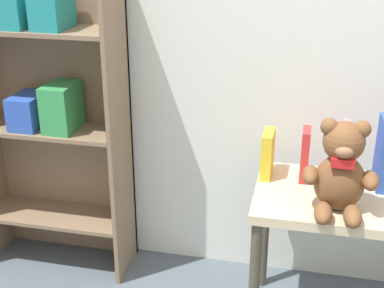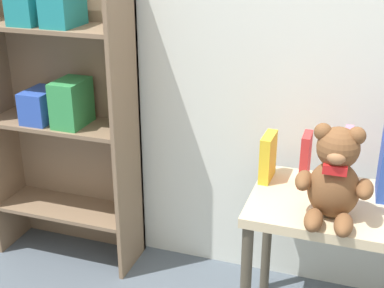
{
  "view_description": "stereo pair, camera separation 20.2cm",
  "coord_description": "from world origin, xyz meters",
  "px_view_note": "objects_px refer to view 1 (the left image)",
  "views": [
    {
      "loc": [
        0.09,
        -0.72,
        1.51
      ],
      "look_at": [
        -0.32,
        1.12,
        0.72
      ],
      "focal_mm": 50.0,
      "sensor_mm": 36.0,
      "label": 1
    },
    {
      "loc": [
        0.29,
        -0.67,
        1.51
      ],
      "look_at": [
        -0.32,
        1.12,
        0.72
      ],
      "focal_mm": 50.0,
      "sensor_mm": 36.0,
      "label": 2
    }
  ],
  "objects_px": {
    "bookshelf_side": "(51,107)",
    "book_standing_pink": "(344,154)",
    "book_standing_red": "(305,155)",
    "teddy_bear": "(341,171)",
    "display_table": "(338,217)",
    "book_standing_blue": "(384,153)",
    "book_standing_yellow": "(268,154)"
  },
  "relations": [
    {
      "from": "display_table",
      "to": "book_standing_blue",
      "type": "distance_m",
      "value": 0.29
    },
    {
      "from": "bookshelf_side",
      "to": "book_standing_pink",
      "type": "height_order",
      "value": "bookshelf_side"
    },
    {
      "from": "display_table",
      "to": "book_standing_blue",
      "type": "bearing_deg",
      "value": 35.55
    },
    {
      "from": "book_standing_pink",
      "to": "book_standing_blue",
      "type": "bearing_deg",
      "value": 1.98
    },
    {
      "from": "book_standing_pink",
      "to": "book_standing_red",
      "type": "bearing_deg",
      "value": -177.02
    },
    {
      "from": "book_standing_red",
      "to": "bookshelf_side",
      "type": "bearing_deg",
      "value": 174.01
    },
    {
      "from": "bookshelf_side",
      "to": "book_standing_red",
      "type": "bearing_deg",
      "value": -6.1
    },
    {
      "from": "teddy_bear",
      "to": "book_standing_blue",
      "type": "relative_size",
      "value": 1.22
    },
    {
      "from": "bookshelf_side",
      "to": "book_standing_yellow",
      "type": "xyz_separation_m",
      "value": [
        0.96,
        -0.11,
        -0.08
      ]
    },
    {
      "from": "book_standing_red",
      "to": "display_table",
      "type": "bearing_deg",
      "value": -35.15
    },
    {
      "from": "bookshelf_side",
      "to": "teddy_bear",
      "type": "distance_m",
      "value": 1.26
    },
    {
      "from": "bookshelf_side",
      "to": "book_standing_pink",
      "type": "xyz_separation_m",
      "value": [
        1.24,
        -0.12,
        -0.05
      ]
    },
    {
      "from": "book_standing_yellow",
      "to": "book_standing_red",
      "type": "xyz_separation_m",
      "value": [
        0.14,
        -0.0,
        0.01
      ]
    },
    {
      "from": "book_standing_red",
      "to": "book_standing_pink",
      "type": "bearing_deg",
      "value": 0.83
    },
    {
      "from": "book_standing_yellow",
      "to": "book_standing_red",
      "type": "relative_size",
      "value": 0.89
    },
    {
      "from": "book_standing_blue",
      "to": "teddy_bear",
      "type": "bearing_deg",
      "value": -128.43
    },
    {
      "from": "book_standing_yellow",
      "to": "display_table",
      "type": "bearing_deg",
      "value": -18.09
    },
    {
      "from": "book_standing_red",
      "to": "book_standing_pink",
      "type": "height_order",
      "value": "book_standing_pink"
    },
    {
      "from": "display_table",
      "to": "book_standing_red",
      "type": "distance_m",
      "value": 0.26
    },
    {
      "from": "bookshelf_side",
      "to": "teddy_bear",
      "type": "xyz_separation_m",
      "value": [
        1.22,
        -0.34,
        -0.02
      ]
    },
    {
      "from": "bookshelf_side",
      "to": "display_table",
      "type": "xyz_separation_m",
      "value": [
        1.24,
        -0.22,
        -0.26
      ]
    },
    {
      "from": "bookshelf_side",
      "to": "book_standing_pink",
      "type": "bearing_deg",
      "value": -5.33
    },
    {
      "from": "book_standing_red",
      "to": "book_standing_blue",
      "type": "relative_size",
      "value": 0.76
    },
    {
      "from": "teddy_bear",
      "to": "bookshelf_side",
      "type": "bearing_deg",
      "value": 164.55
    },
    {
      "from": "book_standing_red",
      "to": "teddy_bear",
      "type": "bearing_deg",
      "value": -61.13
    },
    {
      "from": "display_table",
      "to": "book_standing_blue",
      "type": "relative_size",
      "value": 2.31
    },
    {
      "from": "bookshelf_side",
      "to": "book_standing_blue",
      "type": "xyz_separation_m",
      "value": [
        1.38,
        -0.12,
        -0.04
      ]
    },
    {
      "from": "bookshelf_side",
      "to": "teddy_bear",
      "type": "relative_size",
      "value": 4.11
    },
    {
      "from": "book_standing_yellow",
      "to": "book_standing_red",
      "type": "bearing_deg",
      "value": 0.82
    },
    {
      "from": "bookshelf_side",
      "to": "book_standing_red",
      "type": "xyz_separation_m",
      "value": [
        1.1,
        -0.12,
        -0.07
      ]
    },
    {
      "from": "teddy_bear",
      "to": "book_standing_red",
      "type": "bearing_deg",
      "value": 118.77
    },
    {
      "from": "teddy_bear",
      "to": "book_standing_red",
      "type": "distance_m",
      "value": 0.25
    }
  ]
}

